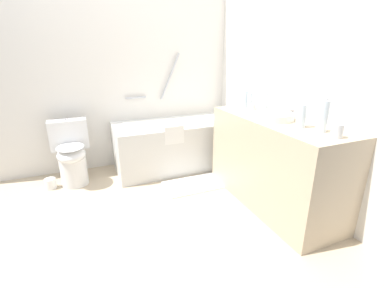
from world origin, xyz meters
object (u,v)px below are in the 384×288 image
object	(u,v)px
water_bottle_1	(250,102)
bath_mat	(195,184)
drinking_glass_0	(252,108)
drinking_glass_1	(337,131)
bathtub	(177,143)
sink_faucet	(292,114)
water_bottle_4	(245,99)
toilet_paper_roll	(51,184)
drinking_glass_2	(243,103)
toilet	(71,153)
water_bottle_0	(323,116)
sink_basin	(274,116)
water_bottle_3	(265,103)
water_bottle_2	(302,116)

from	to	relation	value
water_bottle_1	bath_mat	xyz separation A→B (m)	(-0.52, 0.17, -0.90)
drinking_glass_0	drinking_glass_1	size ratio (longest dim) A/B	0.88
bathtub	drinking_glass_1	distance (m)	1.92
sink_faucet	drinking_glass_1	size ratio (longest dim) A/B	1.58
water_bottle_4	toilet_paper_roll	bearing A→B (deg)	162.52
water_bottle_1	drinking_glass_2	size ratio (longest dim) A/B	2.19
drinking_glass_0	toilet_paper_roll	xyz separation A→B (m)	(-1.92, 0.81, -0.81)
water_bottle_1	bath_mat	size ratio (longest dim) A/B	0.28
toilet	bath_mat	world-z (taller)	toilet
bathtub	toilet	bearing A→B (deg)	179.81
drinking_glass_1	drinking_glass_2	bearing A→B (deg)	88.98
water_bottle_0	sink_basin	bearing A→B (deg)	99.17
water_bottle_1	bathtub	bearing A→B (deg)	125.11
water_bottle_4	drinking_glass_2	distance (m)	0.13
sink_faucet	drinking_glass_1	xyz separation A→B (m)	(-0.14, -0.59, 0.02)
toilet	water_bottle_1	bearing A→B (deg)	64.47
drinking_glass_2	toilet	bearing A→B (deg)	162.11
sink_basin	toilet_paper_roll	world-z (taller)	sink_basin
water_bottle_1	water_bottle_4	distance (m)	0.08
water_bottle_3	bath_mat	world-z (taller)	water_bottle_3
water_bottle_1	water_bottle_2	xyz separation A→B (m)	(-0.02, -0.71, 0.01)
water_bottle_3	drinking_glass_1	bearing A→B (deg)	-90.89
bath_mat	water_bottle_0	bearing A→B (deg)	-61.99
water_bottle_4	water_bottle_1	bearing A→B (deg)	-81.56
toilet	water_bottle_0	world-z (taller)	water_bottle_0
sink_faucet	water_bottle_4	size ratio (longest dim) A/B	0.73
sink_basin	bathtub	bearing A→B (deg)	112.69
water_bottle_2	sink_basin	bearing A→B (deg)	94.70
water_bottle_3	toilet_paper_roll	size ratio (longest dim) A/B	1.92
water_bottle_0	toilet_paper_roll	distance (m)	2.69
bath_mat	bathtub	bearing A→B (deg)	90.80
toilet	drinking_glass_2	size ratio (longest dim) A/B	8.19
toilet	water_bottle_1	size ratio (longest dim) A/B	3.75
sink_basin	sink_faucet	world-z (taller)	sink_faucet
water_bottle_0	water_bottle_1	world-z (taller)	water_bottle_0
drinking_glass_1	water_bottle_2	bearing A→B (deg)	95.79
drinking_glass_0	toilet_paper_roll	bearing A→B (deg)	157.14
bathtub	water_bottle_2	size ratio (longest dim) A/B	7.61
water_bottle_1	drinking_glass_0	distance (m)	0.13
toilet	water_bottle_2	size ratio (longest dim) A/B	3.55
bathtub	bath_mat	xyz separation A→B (m)	(0.01, -0.57, -0.30)
bathtub	water_bottle_1	bearing A→B (deg)	-54.89
bathtub	drinking_glass_0	size ratio (longest dim) A/B	17.62
sink_basin	drinking_glass_2	xyz separation A→B (m)	(0.08, 0.60, 0.01)
toilet	drinking_glass_2	xyz separation A→B (m)	(1.77, -0.57, 0.52)
toilet	water_bottle_1	xyz separation A→B (m)	(1.73, -0.75, 0.57)
sink_basin	bath_mat	bearing A→B (deg)	129.04
toilet	sink_basin	distance (m)	2.12
toilet	drinking_glass_1	world-z (taller)	drinking_glass_1
drinking_glass_0	bath_mat	xyz separation A→B (m)	(-0.47, 0.29, -0.86)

